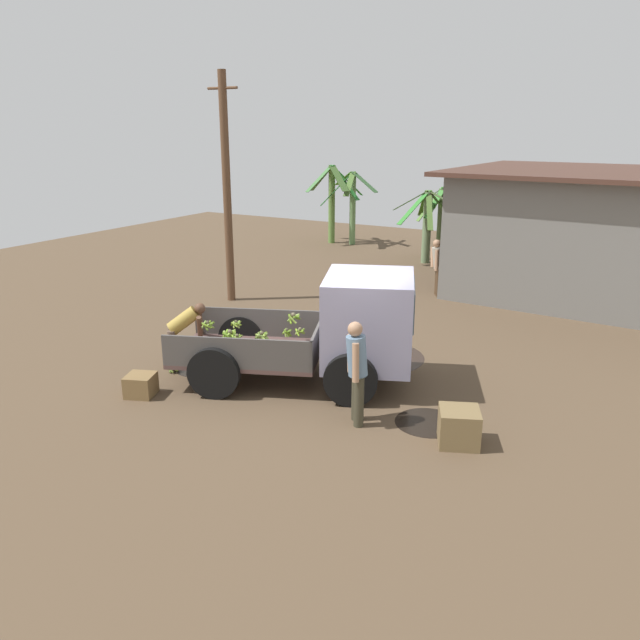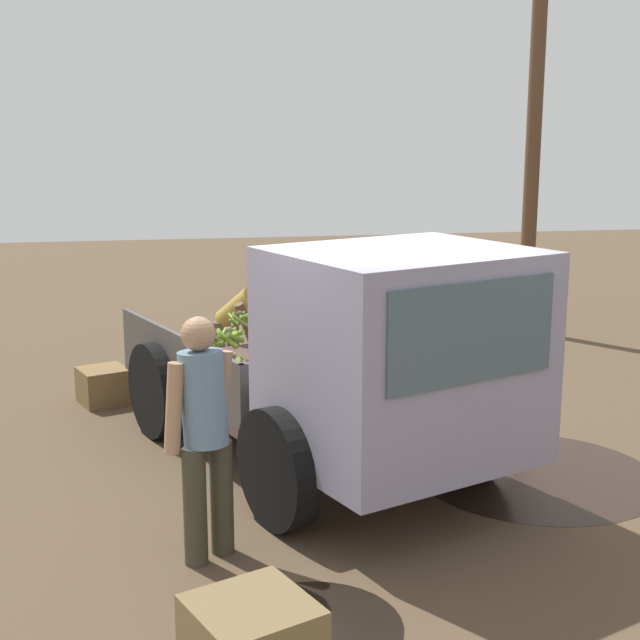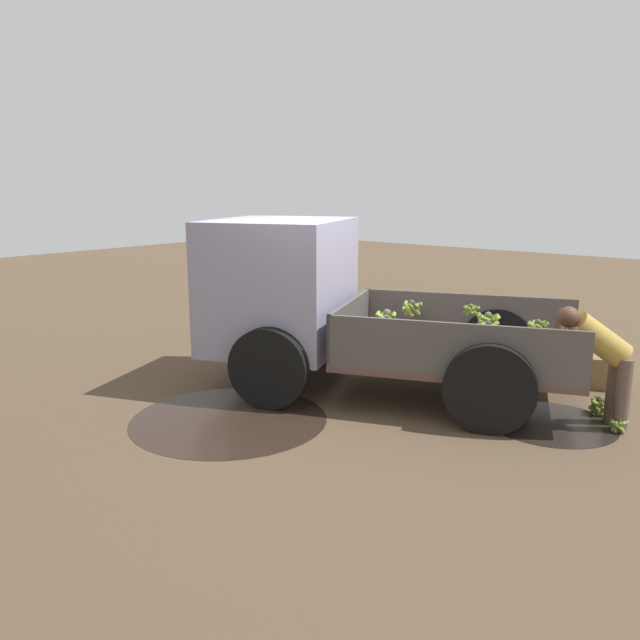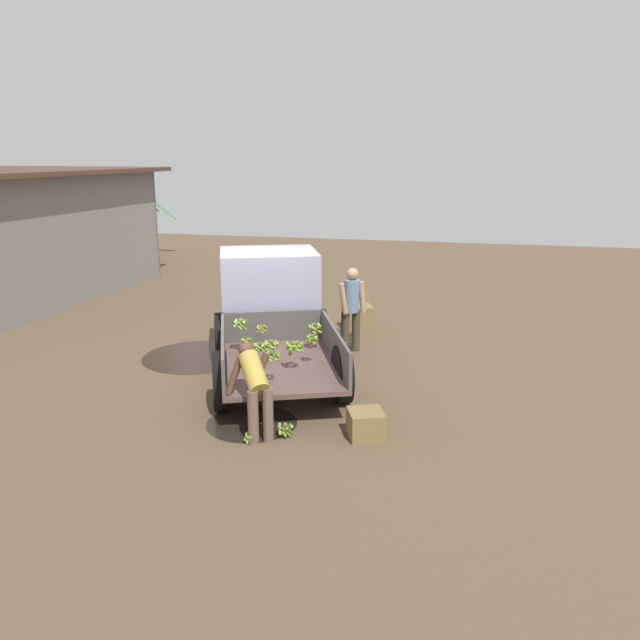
{
  "view_description": "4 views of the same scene",
  "coord_description": "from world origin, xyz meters",
  "px_view_note": "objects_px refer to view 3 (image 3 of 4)",
  "views": [
    {
      "loc": [
        5.08,
        -9.89,
        4.69
      ],
      "look_at": [
        -0.11,
        -0.7,
        1.39
      ],
      "focal_mm": 35.0,
      "sensor_mm": 36.0,
      "label": 1
    },
    {
      "loc": [
        6.94,
        -1.75,
        2.99
      ],
      "look_at": [
        -1.75,
        -0.18,
        1.09
      ],
      "focal_mm": 50.0,
      "sensor_mm": 36.0,
      "label": 2
    },
    {
      "loc": [
        -4.89,
        5.81,
        2.51
      ],
      "look_at": [
        -0.19,
        0.09,
        0.92
      ],
      "focal_mm": 35.0,
      "sensor_mm": 36.0,
      "label": 3
    },
    {
      "loc": [
        -10.99,
        -3.66,
        3.93
      ],
      "look_at": [
        -0.57,
        -1.21,
        1.07
      ],
      "focal_mm": 35.0,
      "sensor_mm": 36.0,
      "label": 4
    }
  ],
  "objects_px": {
    "person_foreground_visitor": "(325,289)",
    "banana_bunch_on_ground_0": "(600,404)",
    "wooden_crate_0": "(606,371)",
    "person_worker_loading": "(599,356)",
    "wooden_crate_1": "(242,320)",
    "cargo_truck": "(310,299)",
    "banana_bunch_on_ground_1": "(619,424)"
  },
  "relations": [
    {
      "from": "person_foreground_visitor",
      "to": "banana_bunch_on_ground_0",
      "type": "bearing_deg",
      "value": -37.88
    },
    {
      "from": "banana_bunch_on_ground_0",
      "to": "person_foreground_visitor",
      "type": "bearing_deg",
      "value": -2.71
    },
    {
      "from": "person_foreground_visitor",
      "to": "wooden_crate_0",
      "type": "bearing_deg",
      "value": -21.65
    },
    {
      "from": "person_worker_loading",
      "to": "banana_bunch_on_ground_0",
      "type": "bearing_deg",
      "value": -120.12
    },
    {
      "from": "wooden_crate_0",
      "to": "person_worker_loading",
      "type": "bearing_deg",
      "value": 101.21
    },
    {
      "from": "wooden_crate_0",
      "to": "wooden_crate_1",
      "type": "xyz_separation_m",
      "value": [
        5.56,
        1.08,
        0.08
      ]
    },
    {
      "from": "person_worker_loading",
      "to": "wooden_crate_1",
      "type": "relative_size",
      "value": 2.15
    },
    {
      "from": "banana_bunch_on_ground_0",
      "to": "wooden_crate_1",
      "type": "relative_size",
      "value": 0.42
    },
    {
      "from": "wooden_crate_1",
      "to": "cargo_truck",
      "type": "bearing_deg",
      "value": 154.0
    },
    {
      "from": "person_foreground_visitor",
      "to": "banana_bunch_on_ground_0",
      "type": "xyz_separation_m",
      "value": [
        -4.13,
        0.2,
        -0.85
      ]
    },
    {
      "from": "cargo_truck",
      "to": "person_worker_loading",
      "type": "distance_m",
      "value": 3.39
    },
    {
      "from": "wooden_crate_0",
      "to": "wooden_crate_1",
      "type": "bearing_deg",
      "value": 10.98
    },
    {
      "from": "wooden_crate_0",
      "to": "cargo_truck",
      "type": "bearing_deg",
      "value": 38.21
    },
    {
      "from": "banana_bunch_on_ground_0",
      "to": "banana_bunch_on_ground_1",
      "type": "bearing_deg",
      "value": 125.93
    },
    {
      "from": "person_worker_loading",
      "to": "banana_bunch_on_ground_1",
      "type": "relative_size",
      "value": 6.93
    },
    {
      "from": "person_worker_loading",
      "to": "wooden_crate_0",
      "type": "bearing_deg",
      "value": -116.28
    },
    {
      "from": "cargo_truck",
      "to": "person_foreground_visitor",
      "type": "bearing_deg",
      "value": -79.18
    },
    {
      "from": "banana_bunch_on_ground_1",
      "to": "wooden_crate_0",
      "type": "relative_size",
      "value": 0.38
    },
    {
      "from": "banana_bunch_on_ground_0",
      "to": "wooden_crate_1",
      "type": "xyz_separation_m",
      "value": [
        5.82,
        -0.05,
        0.16
      ]
    },
    {
      "from": "banana_bunch_on_ground_1",
      "to": "wooden_crate_0",
      "type": "xyz_separation_m",
      "value": [
        0.56,
        -1.55,
        0.11
      ]
    },
    {
      "from": "cargo_truck",
      "to": "banana_bunch_on_ground_1",
      "type": "xyz_separation_m",
      "value": [
        -3.54,
        -0.79,
        -1.03
      ]
    },
    {
      "from": "person_worker_loading",
      "to": "banana_bunch_on_ground_0",
      "type": "distance_m",
      "value": 0.79
    },
    {
      "from": "cargo_truck",
      "to": "person_foreground_visitor",
      "type": "distance_m",
      "value": 1.68
    },
    {
      "from": "person_worker_loading",
      "to": "cargo_truck",
      "type": "bearing_deg",
      "value": -23.96
    },
    {
      "from": "banana_bunch_on_ground_0",
      "to": "cargo_truck",
      "type": "bearing_deg",
      "value": 20.61
    },
    {
      "from": "wooden_crate_0",
      "to": "wooden_crate_1",
      "type": "distance_m",
      "value": 5.67
    },
    {
      "from": "person_foreground_visitor",
      "to": "person_worker_loading",
      "type": "height_order",
      "value": "person_foreground_visitor"
    },
    {
      "from": "banana_bunch_on_ground_0",
      "to": "wooden_crate_0",
      "type": "height_order",
      "value": "wooden_crate_0"
    },
    {
      "from": "wooden_crate_0",
      "to": "person_foreground_visitor",
      "type": "bearing_deg",
      "value": 13.52
    },
    {
      "from": "cargo_truck",
      "to": "banana_bunch_on_ground_0",
      "type": "relative_size",
      "value": 19.05
    },
    {
      "from": "banana_bunch_on_ground_1",
      "to": "wooden_crate_1",
      "type": "height_order",
      "value": "wooden_crate_1"
    },
    {
      "from": "banana_bunch_on_ground_1",
      "to": "wooden_crate_0",
      "type": "height_order",
      "value": "wooden_crate_0"
    }
  ]
}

